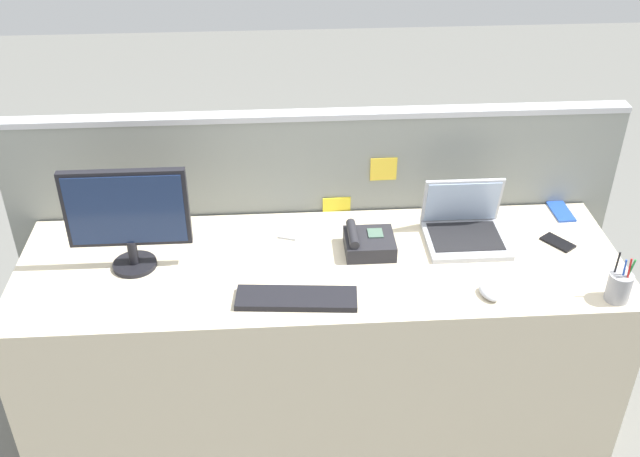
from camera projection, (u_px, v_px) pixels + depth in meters
The scene contains 12 objects.
ground_plane at pixel (321, 405), 3.23m from camera, with size 10.00×10.00×0.00m, color slate.
desk at pixel (321, 339), 3.02m from camera, with size 2.28×0.72×0.76m, color beige.
cubicle_divider at pixel (315, 239), 3.23m from camera, with size 2.51×0.08×1.19m.
desktop_monitor at pixel (127, 214), 2.67m from camera, with size 0.44×0.16×0.40m.
laptop at pixel (464, 225), 2.93m from camera, with size 0.31×0.28×0.23m.
desk_phone at pixel (368, 243), 2.85m from camera, with size 0.19×0.18×0.10m.
keyboard_main at pixel (296, 298), 2.61m from camera, with size 0.42×0.12×0.02m, color black.
computer_mouse_right_hand at pixel (489, 292), 2.63m from camera, with size 0.06×0.10×0.03m, color #B2B5BC.
pen_cup at pixel (619, 287), 2.60m from camera, with size 0.08×0.08×0.19m.
cell_phone_silver_slab at pixel (292, 228), 3.00m from camera, with size 0.07×0.16×0.01m, color #B7BAC1.
cell_phone_blue_case at pixel (561, 212), 3.10m from camera, with size 0.07×0.15×0.01m, color blue.
cell_phone_black_slab at pixel (558, 242), 2.91m from camera, with size 0.06×0.13×0.01m, color black.
Camera 1 is at (-0.15, -2.28, 2.40)m, focal length 41.96 mm.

